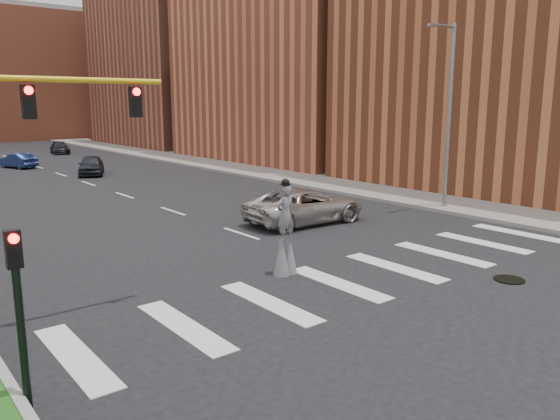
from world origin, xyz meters
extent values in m
plane|color=black|center=(0.00, 0.00, 0.00)|extent=(160.00, 160.00, 0.00)
cube|color=slate|center=(12.50, 25.00, 0.09)|extent=(5.00, 90.00, 0.18)
cylinder|color=black|center=(3.00, -2.00, 0.02)|extent=(0.90, 0.90, 0.04)
cube|color=#984929|center=(22.00, 8.00, 11.00)|extent=(16.00, 20.00, 22.00)
cube|color=#BC5A3B|center=(22.00, 30.00, 12.00)|extent=(16.00, 22.00, 24.00)
cube|color=brown|center=(22.00, 54.00, 10.00)|extent=(16.00, 22.00, 20.00)
cube|color=#BC5A3B|center=(6.00, 78.00, 9.00)|extent=(26.00, 14.00, 18.00)
cylinder|color=slate|center=(11.00, 6.00, 4.50)|extent=(0.20, 0.20, 9.00)
cylinder|color=slate|center=(10.20, 6.00, 8.80)|extent=(1.80, 0.12, 0.12)
cube|color=slate|center=(9.30, 6.00, 8.75)|extent=(0.50, 0.18, 0.12)
cylinder|color=gold|center=(-8.40, 3.00, 5.80)|extent=(5.20, 0.14, 0.14)
cube|color=black|center=(-9.00, 3.00, 5.30)|extent=(0.28, 0.18, 0.75)
cylinder|color=#FF0C0C|center=(-9.00, 2.90, 5.55)|extent=(0.18, 0.06, 0.18)
cube|color=black|center=(-6.50, 3.00, 5.30)|extent=(0.28, 0.18, 0.75)
cylinder|color=#FF0C0C|center=(-6.50, 2.90, 5.55)|extent=(0.18, 0.06, 0.18)
cylinder|color=black|center=(-10.30, -0.50, 1.50)|extent=(0.14, 0.14, 3.00)
cube|color=black|center=(-10.30, -0.50, 2.90)|extent=(0.25, 0.16, 0.65)
cylinder|color=#FF0C0C|center=(-10.30, -0.60, 3.10)|extent=(0.16, 0.05, 0.16)
cylinder|color=#352415|center=(-1.79, 2.70, 0.51)|extent=(0.07, 0.07, 1.03)
cylinder|color=#352415|center=(-2.10, 2.68, 0.51)|extent=(0.07, 0.07, 1.03)
cone|color=#5D5D61|center=(-1.79, 2.70, 0.64)|extent=(0.52, 0.52, 1.28)
cone|color=#5D5D61|center=(-2.10, 2.68, 0.64)|extent=(0.52, 0.52, 1.28)
imported|color=#5D5D61|center=(-1.94, 2.69, 1.93)|extent=(0.69, 0.48, 1.81)
sphere|color=black|center=(-1.94, 2.69, 2.89)|extent=(0.26, 0.26, 0.26)
cylinder|color=black|center=(-1.94, 2.69, 2.84)|extent=(0.34, 0.34, 0.02)
cube|color=yellow|center=(-1.95, 2.83, 2.43)|extent=(0.22, 0.05, 0.10)
imported|color=#BBB8B1|center=(3.42, 7.95, 0.78)|extent=(5.70, 2.80, 1.56)
imported|color=black|center=(1.74, 30.30, 0.72)|extent=(3.21, 4.57, 1.44)
imported|color=navy|center=(-1.46, 38.40, 0.62)|extent=(2.50, 3.96, 1.23)
imported|color=black|center=(5.26, 49.68, 0.60)|extent=(2.35, 4.34, 1.19)
camera|label=1|loc=(-12.24, -10.09, 5.28)|focal=35.00mm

